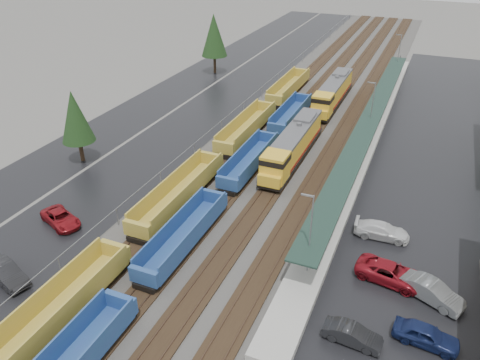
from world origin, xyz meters
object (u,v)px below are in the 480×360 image
Objects in this scene: locomotive_lead at (292,146)px; well_string_blue at (184,235)px; parked_car_west_c at (61,218)px; parked_car_east_e at (432,292)px; parked_car_east_c at (382,231)px; parked_car_east_b at (391,273)px; parked_car_east_d at (426,335)px; parked_car_east_a at (352,335)px; parked_car_west_b at (5,273)px; well_string_yellow at (179,193)px; locomotive_trail at (332,93)px.

locomotive_lead is 20.31m from well_string_blue.
parked_car_east_e is (34.11, 3.12, 0.13)m from parked_car_west_c.
well_string_blue is 15.38× the size of parked_car_east_c.
locomotive_lead is 3.59× the size of parked_car_east_c.
parked_car_east_b is 1.25× the size of parked_car_east_d.
well_string_blue is 15.82× the size of parked_car_west_c.
parked_car_east_a is at bearing -17.58° from well_string_blue.
parked_car_east_e is (4.92, 6.64, 0.13)m from parked_car_east_a.
parked_car_east_c is (16.44, 8.41, -0.43)m from well_string_blue.
parked_car_east_d reaches higher than parked_car_east_a.
well_string_blue is 15.75× the size of parked_car_west_b.
parked_car_west_c is at bearing 92.69° from parked_car_east_d.
parked_car_east_a reaches higher than parked_car_west_c.
parked_car_east_d is at bearing -20.76° from well_string_yellow.
parked_car_west_b is 33.25m from parked_car_east_c.
locomotive_trail reaches higher than well_string_blue.
well_string_yellow is 17.76m from parked_car_west_b.
parked_car_east_c is (29.27, 10.07, 0.05)m from parked_car_west_c.
parked_car_west_c is 34.25m from parked_car_east_e.
parked_car_east_e is (21.28, 1.46, -0.35)m from well_string_blue.
parked_car_east_d is (25.15, -9.53, -0.46)m from well_string_yellow.
well_string_blue is (-4.00, -19.89, -1.06)m from locomotive_lead.
well_string_blue reaches higher than parked_car_east_a.
parked_car_west_b is at bearing -147.69° from parked_car_west_c.
parked_car_west_c is (-8.83, -7.93, -0.55)m from well_string_yellow.
parked_car_west_c is at bearing -127.99° from locomotive_lead.
locomotive_lead is 1.00× the size of locomotive_trail.
locomotive_trail is 3.59× the size of parked_car_east_c.
locomotive_lead reaches higher than parked_car_west_c.
parked_car_west_c is (-12.83, -1.66, -0.48)m from well_string_blue.
parked_car_east_c is at bearing -49.16° from parked_car_west_c.
locomotive_lead is 25.30m from parked_car_east_e.
locomotive_lead is 16.99m from parked_car_east_c.
well_string_blue is at bearing 113.82° from parked_car_east_c.
well_string_yellow is 18.38× the size of parked_car_west_b.
locomotive_trail is at bearing 26.62° from parked_car_east_d.
locomotive_trail reaches higher than parked_car_east_a.
locomotive_trail reaches higher than parked_car_west_c.
locomotive_trail reaches higher than parked_car_west_b.
parked_car_east_c is (12.44, -32.48, -1.49)m from locomotive_trail.
well_string_yellow reaches higher than parked_car_east_d.
parked_car_east_d reaches higher than parked_car_east_c.
locomotive_trail is (0.00, 21.00, 0.00)m from locomotive_lead.
well_string_yellow is 17.95× the size of parked_car_east_c.
locomotive_lead reaches higher than parked_car_east_e.
well_string_blue is 18.47m from parked_car_east_c.
well_string_blue is 21.33m from parked_car_east_e.
well_string_blue is at bearing -33.19° from parked_car_west_b.
parked_car_east_e is at bearing -98.37° from parked_car_east_b.
parked_car_west_c is 29.40m from parked_car_east_a.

